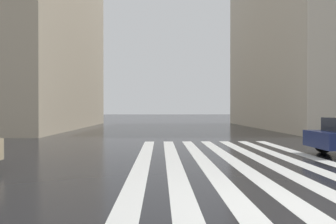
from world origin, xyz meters
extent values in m
plane|color=black|center=(0.00, 0.00, 0.00)|extent=(220.00, 220.00, 0.00)
cube|color=silver|center=(4.00, -3.29, 0.00)|extent=(13.00, 0.50, 0.01)
cube|color=silver|center=(4.00, -2.29, 0.00)|extent=(13.00, 0.50, 0.01)
cube|color=silver|center=(4.00, -1.29, 0.00)|extent=(13.00, 0.50, 0.01)
cube|color=silver|center=(4.00, -0.29, 0.00)|extent=(13.00, 0.50, 0.01)
cube|color=silver|center=(4.00, 0.71, 0.00)|extent=(13.00, 0.50, 0.01)
cube|color=silver|center=(4.00, 1.71, 0.00)|extent=(13.00, 0.50, 0.01)
cube|color=silver|center=(4.00, 2.71, 0.00)|extent=(13.00, 0.50, 0.01)
cylinder|color=black|center=(6.33, -4.32, 0.31)|extent=(0.20, 0.62, 0.62)
camera|label=1|loc=(-4.64, 2.14, 1.69)|focal=30.11mm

